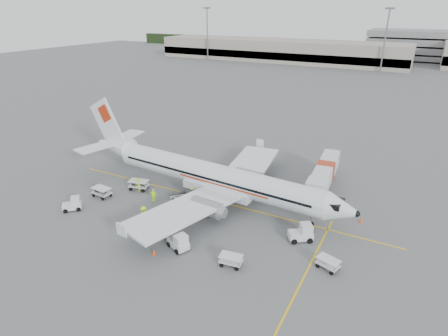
{
  "coord_description": "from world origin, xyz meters",
  "views": [
    {
      "loc": [
        20.33,
        -36.35,
        22.59
      ],
      "look_at": [
        0.0,
        2.0,
        3.8
      ],
      "focal_mm": 30.0,
      "sensor_mm": 36.0,
      "label": 1
    }
  ],
  "objects_px": {
    "tug_fore": "(301,232)",
    "tug_aft": "(72,204)",
    "belt_loader": "(185,193)",
    "tug_mid": "(178,241)",
    "aircraft": "(214,160)",
    "jet_bridge": "(325,177)"
  },
  "relations": [
    {
      "from": "tug_fore",
      "to": "tug_aft",
      "type": "xyz_separation_m",
      "value": [
        -26.22,
        -6.71,
        -0.11
      ]
    },
    {
      "from": "jet_bridge",
      "to": "tug_aft",
      "type": "height_order",
      "value": "jet_bridge"
    },
    {
      "from": "aircraft",
      "to": "jet_bridge",
      "type": "distance_m",
      "value": 15.11
    },
    {
      "from": "jet_bridge",
      "to": "tug_fore",
      "type": "relative_size",
      "value": 6.01
    },
    {
      "from": "aircraft",
      "to": "tug_aft",
      "type": "relative_size",
      "value": 17.68
    },
    {
      "from": "aircraft",
      "to": "tug_mid",
      "type": "distance_m",
      "value": 12.22
    },
    {
      "from": "tug_mid",
      "to": "belt_loader",
      "type": "bearing_deg",
      "value": 143.05
    },
    {
      "from": "tug_mid",
      "to": "tug_aft",
      "type": "relative_size",
      "value": 1.08
    },
    {
      "from": "belt_loader",
      "to": "tug_aft",
      "type": "bearing_deg",
      "value": -146.09
    },
    {
      "from": "aircraft",
      "to": "belt_loader",
      "type": "relative_size",
      "value": 8.08
    },
    {
      "from": "aircraft",
      "to": "tug_fore",
      "type": "bearing_deg",
      "value": -13.54
    },
    {
      "from": "tug_fore",
      "to": "tug_aft",
      "type": "distance_m",
      "value": 27.06
    },
    {
      "from": "belt_loader",
      "to": "tug_mid",
      "type": "relative_size",
      "value": 2.03
    },
    {
      "from": "belt_loader",
      "to": "tug_aft",
      "type": "distance_m",
      "value": 13.65
    },
    {
      "from": "tug_aft",
      "to": "tug_fore",
      "type": "bearing_deg",
      "value": -30.45
    },
    {
      "from": "aircraft",
      "to": "tug_aft",
      "type": "height_order",
      "value": "aircraft"
    },
    {
      "from": "tug_mid",
      "to": "tug_aft",
      "type": "height_order",
      "value": "tug_mid"
    },
    {
      "from": "belt_loader",
      "to": "tug_fore",
      "type": "relative_size",
      "value": 1.93
    },
    {
      "from": "tug_aft",
      "to": "belt_loader",
      "type": "bearing_deg",
      "value": -8.83
    },
    {
      "from": "aircraft",
      "to": "tug_aft",
      "type": "xyz_separation_m",
      "value": [
        -13.62,
        -10.74,
        -4.42
      ]
    },
    {
      "from": "aircraft",
      "to": "belt_loader",
      "type": "height_order",
      "value": "aircraft"
    },
    {
      "from": "tug_fore",
      "to": "tug_aft",
      "type": "relative_size",
      "value": 1.14
    }
  ]
}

